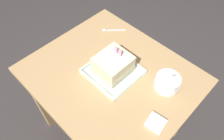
{
  "coord_description": "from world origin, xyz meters",
  "views": [
    {
      "loc": [
        0.51,
        -0.51,
        1.74
      ],
      "look_at": [
        -0.0,
        0.01,
        0.79
      ],
      "focal_mm": 34.13,
      "sensor_mm": 36.0,
      "label": 1
    }
  ],
  "objects_px": {
    "birthday_cake": "(113,64)",
    "napkin_pile": "(156,123)",
    "foil_tray": "(113,72)",
    "bowl_stack": "(167,82)",
    "serving_spoon_near_tray": "(108,30)"
  },
  "relations": [
    {
      "from": "birthday_cake",
      "to": "napkin_pile",
      "type": "bearing_deg",
      "value": -11.75
    },
    {
      "from": "foil_tray",
      "to": "birthday_cake",
      "type": "distance_m",
      "value": 0.07
    },
    {
      "from": "foil_tray",
      "to": "bowl_stack",
      "type": "bearing_deg",
      "value": 27.28
    },
    {
      "from": "serving_spoon_near_tray",
      "to": "napkin_pile",
      "type": "xyz_separation_m",
      "value": [
        0.64,
        -0.31,
        0.0
      ]
    },
    {
      "from": "birthday_cake",
      "to": "bowl_stack",
      "type": "relative_size",
      "value": 1.31
    },
    {
      "from": "foil_tray",
      "to": "serving_spoon_near_tray",
      "type": "relative_size",
      "value": 2.25
    },
    {
      "from": "birthday_cake",
      "to": "foil_tray",
      "type": "bearing_deg",
      "value": -90.0
    },
    {
      "from": "bowl_stack",
      "to": "napkin_pile",
      "type": "bearing_deg",
      "value": -66.55
    },
    {
      "from": "birthday_cake",
      "to": "serving_spoon_near_tray",
      "type": "bearing_deg",
      "value": 139.36
    },
    {
      "from": "birthday_cake",
      "to": "bowl_stack",
      "type": "bearing_deg",
      "value": 27.26
    },
    {
      "from": "foil_tray",
      "to": "bowl_stack",
      "type": "distance_m",
      "value": 0.31
    },
    {
      "from": "bowl_stack",
      "to": "serving_spoon_near_tray",
      "type": "distance_m",
      "value": 0.55
    },
    {
      "from": "foil_tray",
      "to": "napkin_pile",
      "type": "xyz_separation_m",
      "value": [
        0.37,
        -0.08,
        0.0
      ]
    },
    {
      "from": "foil_tray",
      "to": "bowl_stack",
      "type": "height_order",
      "value": "bowl_stack"
    },
    {
      "from": "serving_spoon_near_tray",
      "to": "foil_tray",
      "type": "bearing_deg",
      "value": -40.65
    }
  ]
}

